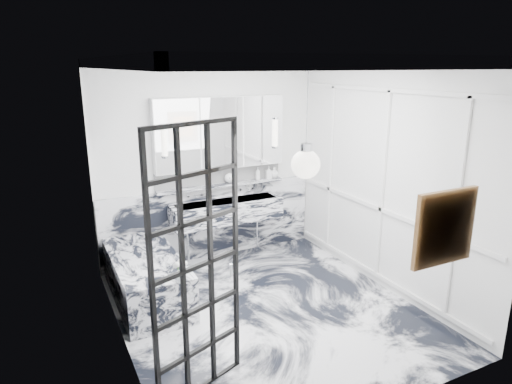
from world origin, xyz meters
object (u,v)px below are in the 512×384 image
crittall_door (197,266)px  mirror_cabinet (220,133)px  trough_sink (226,211)px  bathtub (146,278)px

crittall_door → mirror_cabinet: bearing=43.0°
crittall_door → trough_sink: 2.79m
crittall_door → bathtub: 1.99m
trough_sink → mirror_cabinet: 1.10m
crittall_door → trough_sink: crittall_door is taller
trough_sink → bathtub: size_ratio=0.97×
mirror_cabinet → bathtub: (-1.32, -0.83, -1.54)m
trough_sink → bathtub: 1.55m
trough_sink → crittall_door: bearing=-117.6°
crittall_door → trough_sink: (1.28, 2.45, -0.43)m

